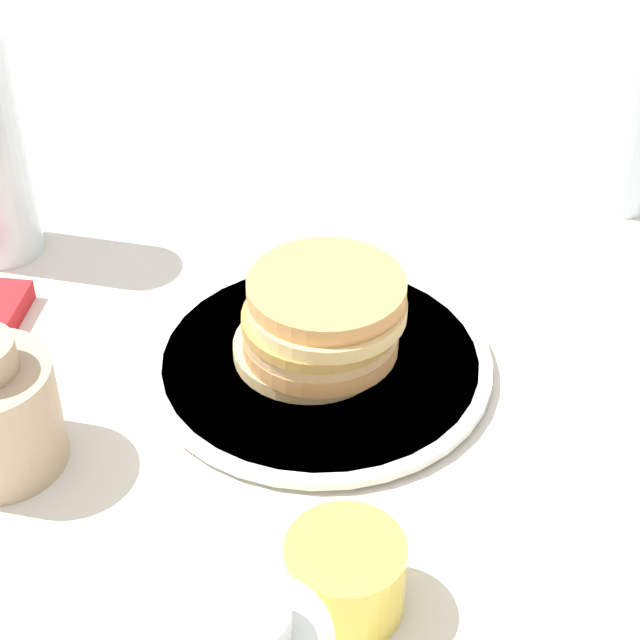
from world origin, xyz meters
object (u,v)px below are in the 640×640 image
at_px(plate, 320,362).
at_px(juice_glass, 345,576).
at_px(pancake_stack, 322,321).
at_px(water_bottle_far, 640,107).

bearing_deg(plate, juice_glass, 175.20).
xyz_separation_m(pancake_stack, water_bottle_far, (0.22, -0.36, 0.06)).
height_order(juice_glass, water_bottle_far, water_bottle_far).
distance_m(plate, juice_glass, 0.25).
distance_m(juice_glass, water_bottle_far, 0.61).
relative_size(pancake_stack, water_bottle_far, 0.61).
bearing_deg(pancake_stack, juice_glass, 174.72).
xyz_separation_m(plate, juice_glass, (-0.25, 0.02, 0.02)).
bearing_deg(water_bottle_far, plate, 121.44).
height_order(plate, water_bottle_far, water_bottle_far).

